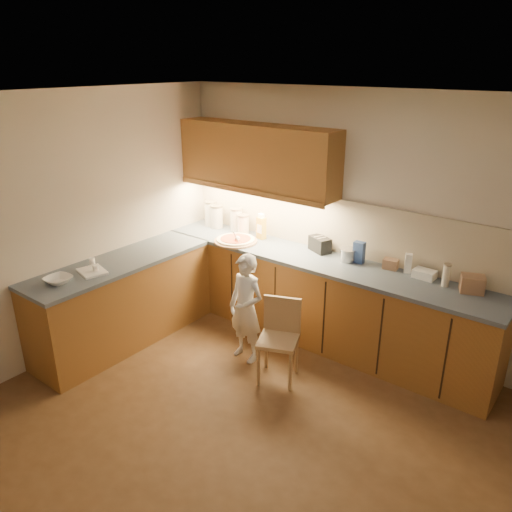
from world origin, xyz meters
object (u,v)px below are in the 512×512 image
object	(u,v)px
child	(246,308)
oil_jug	(261,227)
pizza_on_board	(236,240)
toaster	(320,244)
wooden_chair	(280,333)

from	to	relation	value
child	oil_jug	bearing A→B (deg)	123.79
pizza_on_board	toaster	size ratio (longest dim) A/B	1.72
oil_jug	child	bearing A→B (deg)	-60.94
oil_jug	toaster	bearing A→B (deg)	4.55
child	oil_jug	xyz separation A→B (m)	(-0.51, 0.91, 0.50)
toaster	wooden_chair	bearing A→B (deg)	-53.65
wooden_chair	oil_jug	xyz separation A→B (m)	(-0.95, 0.96, 0.60)
child	toaster	xyz separation A→B (m)	(0.23, 0.97, 0.44)
child	toaster	world-z (taller)	child
wooden_chair	toaster	bearing A→B (deg)	79.01
child	wooden_chair	distance (m)	0.46
pizza_on_board	oil_jug	world-z (taller)	oil_jug
pizza_on_board	child	size ratio (longest dim) A/B	0.44
oil_jug	toaster	xyz separation A→B (m)	(0.74, 0.06, -0.06)
wooden_chair	child	bearing A→B (deg)	151.25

